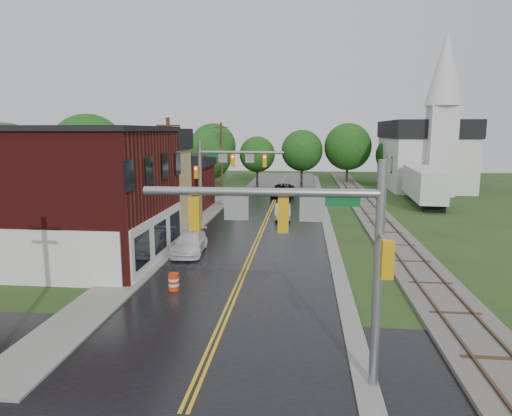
% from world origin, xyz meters
% --- Properties ---
extents(ground, '(160.00, 160.00, 0.00)m').
position_xyz_m(ground, '(0.00, 0.00, 0.00)').
color(ground, '#234219').
rests_on(ground, ground).
extents(main_road, '(10.00, 90.00, 0.02)m').
position_xyz_m(main_road, '(0.00, 30.00, 0.00)').
color(main_road, black).
rests_on(main_road, ground).
extents(cross_road, '(60.00, 9.00, 0.02)m').
position_xyz_m(cross_road, '(0.00, 2.00, 0.00)').
color(cross_road, black).
rests_on(cross_road, ground).
extents(curb_right, '(0.80, 70.00, 0.12)m').
position_xyz_m(curb_right, '(5.40, 35.00, 0.00)').
color(curb_right, gray).
rests_on(curb_right, ground).
extents(sidewalk_left, '(2.40, 50.00, 0.12)m').
position_xyz_m(sidewalk_left, '(-6.20, 25.00, 0.00)').
color(sidewalk_left, gray).
rests_on(sidewalk_left, ground).
extents(brick_building, '(14.30, 10.30, 8.30)m').
position_xyz_m(brick_building, '(-12.48, 15.00, 4.15)').
color(brick_building, '#4D1110').
rests_on(brick_building, ground).
extents(yellow_house, '(8.00, 7.00, 6.40)m').
position_xyz_m(yellow_house, '(-11.00, 26.00, 3.20)').
color(yellow_house, tan).
rests_on(yellow_house, ground).
extents(darkred_building, '(7.00, 6.00, 4.40)m').
position_xyz_m(darkred_building, '(-10.00, 35.00, 2.20)').
color(darkred_building, '#3F0F0C').
rests_on(darkred_building, ground).
extents(church, '(10.40, 18.40, 20.00)m').
position_xyz_m(church, '(20.00, 53.74, 5.83)').
color(church, silver).
rests_on(church, ground).
extents(railroad, '(3.20, 80.00, 0.30)m').
position_xyz_m(railroad, '(10.00, 35.00, 0.11)').
color(railroad, '#59544C').
rests_on(railroad, ground).
extents(traffic_signal_near, '(7.34, 0.30, 7.20)m').
position_xyz_m(traffic_signal_near, '(3.47, 2.00, 4.97)').
color(traffic_signal_near, gray).
rests_on(traffic_signal_near, ground).
extents(traffic_signal_far, '(7.34, 0.43, 7.20)m').
position_xyz_m(traffic_signal_far, '(-3.47, 27.00, 4.97)').
color(traffic_signal_far, gray).
rests_on(traffic_signal_far, ground).
extents(utility_pole_b, '(1.80, 0.28, 9.00)m').
position_xyz_m(utility_pole_b, '(-6.80, 22.00, 4.72)').
color(utility_pole_b, '#382616').
rests_on(utility_pole_b, ground).
extents(utility_pole_c, '(1.80, 0.28, 9.00)m').
position_xyz_m(utility_pole_c, '(-6.80, 44.00, 4.72)').
color(utility_pole_c, '#382616').
rests_on(utility_pole_c, ground).
extents(tree_left_a, '(6.80, 6.80, 8.67)m').
position_xyz_m(tree_left_a, '(-19.85, 21.90, 5.11)').
color(tree_left_a, black).
rests_on(tree_left_a, ground).
extents(tree_left_b, '(7.60, 7.60, 9.69)m').
position_xyz_m(tree_left_b, '(-17.85, 31.90, 5.72)').
color(tree_left_b, black).
rests_on(tree_left_b, ground).
extents(tree_left_c, '(6.00, 6.00, 7.65)m').
position_xyz_m(tree_left_c, '(-13.85, 39.90, 4.51)').
color(tree_left_c, black).
rests_on(tree_left_c, ground).
extents(tree_left_e, '(6.40, 6.40, 8.16)m').
position_xyz_m(tree_left_e, '(-8.85, 45.90, 4.81)').
color(tree_left_e, black).
rests_on(tree_left_e, ground).
extents(suv_dark, '(2.98, 5.81, 1.57)m').
position_xyz_m(suv_dark, '(0.80, 43.73, 0.79)').
color(suv_dark, black).
rests_on(suv_dark, ground).
extents(sedan_silver, '(1.56, 4.08, 1.33)m').
position_xyz_m(sedan_silver, '(1.46, 29.69, 0.66)').
color(sedan_silver, '#B7B7BC').
rests_on(sedan_silver, ground).
extents(pickup_white, '(2.21, 4.82, 1.36)m').
position_xyz_m(pickup_white, '(-4.11, 17.12, 0.68)').
color(pickup_white, white).
rests_on(pickup_white, ground).
extents(semi_trailer, '(3.56, 12.73, 3.94)m').
position_xyz_m(semi_trailer, '(16.37, 39.62, 2.34)').
color(semi_trailer, black).
rests_on(semi_trailer, ground).
extents(construction_barrel, '(0.56, 0.56, 0.90)m').
position_xyz_m(construction_barrel, '(-3.15, 10.00, 0.45)').
color(construction_barrel, red).
rests_on(construction_barrel, ground).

